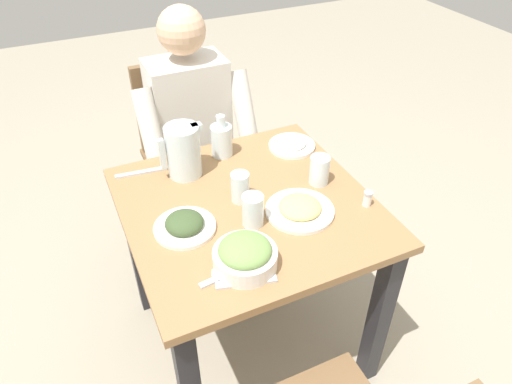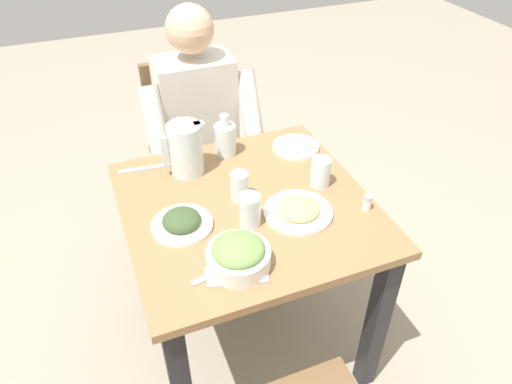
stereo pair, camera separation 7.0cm
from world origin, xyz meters
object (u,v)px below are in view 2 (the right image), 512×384
Objects in this scene: water_pitcher at (185,149)px; water_glass_far_right at (250,210)px; chair_near at (194,144)px; diner_near at (204,138)px; oil_carafe at (225,141)px; plate_dolmas at (182,222)px; plate_yoghurt at (296,145)px; water_glass_center at (321,172)px; dining_table at (247,234)px; salad_bowl at (238,254)px; plate_fries at (298,210)px; water_glass_by_pitcher at (239,187)px; salt_shaker at (367,202)px.

water_pitcher is 0.37m from water_glass_far_right.
water_pitcher is at bearing 73.95° from chair_near.
diner_near is 7.23× the size of oil_carafe.
plate_yoghurt is at bearing -151.91° from plate_dolmas.
plate_dolmas is at bearing 4.48° from water_glass_center.
water_glass_center reaches higher than plate_dolmas.
diner_near is 11.43× the size of water_glass_center.
oil_carafe is (-0.03, -0.31, 0.20)m from dining_table.
water_glass_far_right is at bearing 87.43° from chair_near.
salad_bowl is (0.12, 0.25, 0.18)m from dining_table.
dining_table is 4.46× the size of plate_yoghurt.
chair_near is at bearing -71.14° from water_glass_center.
water_pitcher is 1.82× the size of water_glass_center.
water_glass_far_right reaches higher than plate_fries.
water_glass_by_pitcher is (0.31, 0.22, 0.04)m from plate_yoghurt.
dining_table is 0.67× the size of diner_near.
salad_bowl is 1.02× the size of plate_yoghurt.
plate_dolmas is at bearing 73.16° from chair_near.
water_pitcher is 1.04× the size of salad_bowl.
chair_near is 0.87m from plate_dolmas.
plate_yoghurt is at bearing 165.67° from oil_carafe.
plate_dolmas is at bearing 67.83° from diner_near.
chair_near reaches higher than water_glass_by_pitcher.
salt_shaker reaches higher than dining_table.
dining_table is 0.41m from plate_yoghurt.
water_glass_by_pitcher is (-0.11, -0.28, 0.01)m from salad_bowl.
plate_yoghurt is at bearing -82.30° from salt_shaker.
plate_yoghurt is 0.24m from water_glass_center.
water_pitcher is (0.15, 0.51, 0.31)m from chair_near.
water_glass_center is at bearing 148.96° from water_pitcher.
salad_bowl is 1.76× the size of water_glass_by_pitcher.
water_pitcher reaches higher than plate_fries.
dining_table is 7.50× the size of water_glass_far_right.
dining_table is 0.90× the size of chair_near.
water_glass_by_pitcher is 1.92× the size of salt_shaker.
chair_near is 16.57× the size of salt_shaker.
salt_shaker is (-0.47, -0.08, -0.01)m from salad_bowl.
water_glass_center is at bearing -65.62° from salt_shaker.
salt_shaker is (-0.22, 0.06, 0.01)m from plate_fries.
chair_near is (-0.01, -0.76, -0.08)m from dining_table.
water_glass_by_pitcher is (0.03, 0.53, 0.12)m from diner_near.
water_pitcher is (0.13, -0.25, 0.23)m from dining_table.
water_glass_center is at bearing 175.09° from water_glass_by_pitcher.
plate_yoghurt is 1.68× the size of water_glass_far_right.
water_pitcher reaches higher than water_glass_far_right.
chair_near is at bearing -70.07° from salt_shaker.
plate_dolmas and salt_shaker have the same top height.
plate_dolmas is at bearing -17.06° from water_glass_far_right.
plate_yoghurt is 0.38m from water_glass_by_pitcher.
salad_bowl is 1.71× the size of water_glass_far_right.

